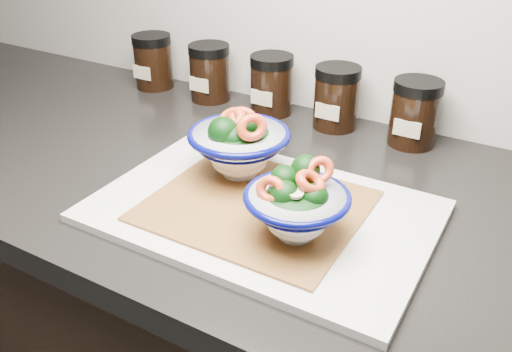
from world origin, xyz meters
The scene contains 10 objects.
countertop centered at (0.00, 1.45, 0.88)m, with size 3.50×0.60×0.04m, color black.
cutting_board centered at (0.13, 1.37, 0.91)m, with size 0.45×0.30×0.01m, color silver.
bamboo_mat centered at (0.12, 1.37, 0.91)m, with size 0.28×0.24×0.00m, color #A66731.
bowl_left centered at (0.06, 1.43, 0.96)m, with size 0.15×0.15×0.12m.
bowl_right centered at (0.20, 1.33, 0.96)m, with size 0.13×0.13×0.11m.
spice_jar_a centered at (-0.32, 1.69, 0.96)m, with size 0.08×0.08×0.11m.
spice_jar_b centered at (-0.17, 1.69, 0.96)m, with size 0.08×0.08×0.11m.
spice_jar_c centered at (-0.03, 1.69, 0.96)m, with size 0.08×0.08×0.11m.
spice_jar_d centered at (0.10, 1.69, 0.96)m, with size 0.08×0.08×0.11m.
spice_jar_e centered at (0.24, 1.69, 0.96)m, with size 0.08×0.08×0.11m.
Camera 1 is at (0.43, 0.83, 1.31)m, focal length 38.00 mm.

